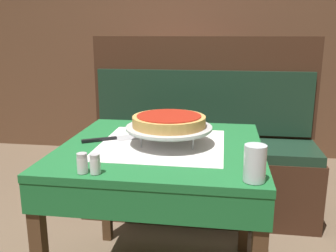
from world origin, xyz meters
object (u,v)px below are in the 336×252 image
(dining_table_front, at_px, (162,164))
(condiment_caddy, at_px, (191,83))
(pizza_server, at_px, (112,139))
(pepper_shaker, at_px, (95,164))
(water_glass_near, at_px, (255,163))
(pizza_pan_stand, at_px, (169,128))
(salt_shaker, at_px, (82,163))
(dining_table_rear, at_px, (180,103))
(booth_bench, at_px, (200,161))
(deep_dish_pizza, at_px, (169,121))

(dining_table_front, bearing_deg, condiment_caddy, 90.81)
(pizza_server, relative_size, pepper_shaker, 3.53)
(water_glass_near, relative_size, condiment_caddy, 0.76)
(pizza_server, bearing_deg, water_glass_near, -33.71)
(pizza_pan_stand, relative_size, salt_shaker, 5.27)
(dining_table_front, xyz_separation_m, dining_table_rear, (-0.11, 1.66, -0.03))
(booth_bench, height_order, deep_dish_pizza, booth_bench)
(pepper_shaker, bearing_deg, dining_table_front, 65.92)
(booth_bench, distance_m, water_glass_near, 1.32)
(dining_table_front, height_order, booth_bench, booth_bench)
(dining_table_front, relative_size, water_glass_near, 7.05)
(pizza_server, relative_size, water_glass_near, 2.02)
(water_glass_near, bearing_deg, condiment_caddy, 100.47)
(deep_dish_pizza, distance_m, salt_shaker, 0.46)
(salt_shaker, bearing_deg, pizza_pan_stand, 57.00)
(dining_table_rear, bearing_deg, pepper_shaker, -91.57)
(dining_table_front, distance_m, dining_table_rear, 1.67)
(deep_dish_pizza, xyz_separation_m, condiment_caddy, (-0.06, 1.74, -0.06))
(pizza_pan_stand, bearing_deg, condiment_caddy, 91.84)
(booth_bench, bearing_deg, dining_table_front, -97.78)
(dining_table_front, distance_m, water_glass_near, 0.54)
(booth_bench, distance_m, condiment_caddy, 0.99)
(deep_dish_pizza, height_order, salt_shaker, deep_dish_pizza)
(dining_table_front, relative_size, pizza_pan_stand, 2.32)
(dining_table_rear, xyz_separation_m, deep_dish_pizza, (0.14, -1.66, 0.23))
(pepper_shaker, bearing_deg, condiment_caddy, 86.11)
(booth_bench, relative_size, condiment_caddy, 9.47)
(dining_table_rear, distance_m, salt_shaker, 2.05)
(deep_dish_pizza, xyz_separation_m, pepper_shaker, (-0.20, -0.38, -0.07))
(dining_table_rear, bearing_deg, water_glass_near, -76.75)
(dining_table_rear, relative_size, pepper_shaker, 10.56)
(booth_bench, relative_size, salt_shaker, 21.51)
(deep_dish_pizza, relative_size, salt_shaker, 4.44)
(dining_table_rear, xyz_separation_m, salt_shaker, (-0.10, -2.04, 0.16))
(dining_table_rear, xyz_separation_m, pizza_pan_stand, (0.14, -1.66, 0.20))
(deep_dish_pizza, distance_m, pizza_server, 0.29)
(water_glass_near, bearing_deg, dining_table_front, 134.98)
(dining_table_rear, distance_m, condiment_caddy, 0.20)
(booth_bench, height_order, pepper_shaker, booth_bench)
(pizza_server, bearing_deg, pepper_shaker, -81.01)
(booth_bench, bearing_deg, salt_shaker, -105.05)
(water_glass_near, bearing_deg, salt_shaker, -178.78)
(condiment_caddy, bearing_deg, pepper_shaker, -93.89)
(pepper_shaker, bearing_deg, dining_table_rear, 88.43)
(salt_shaker, distance_m, condiment_caddy, 2.13)
(dining_table_front, relative_size, booth_bench, 0.57)
(pizza_server, relative_size, condiment_caddy, 1.54)
(pizza_pan_stand, relative_size, deep_dish_pizza, 1.19)
(dining_table_rear, height_order, booth_bench, booth_bench)
(salt_shaker, xyz_separation_m, pepper_shaker, (0.05, 0.00, -0.00))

